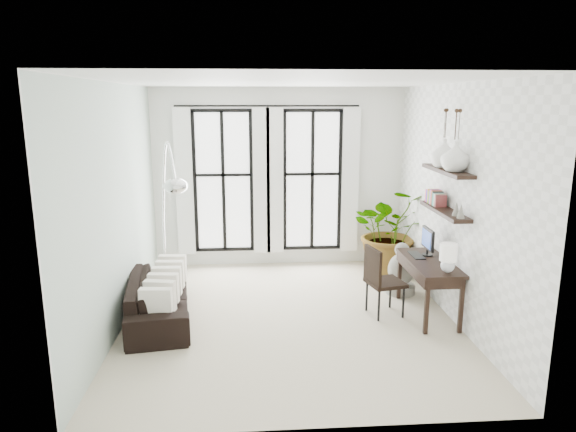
{
  "coord_description": "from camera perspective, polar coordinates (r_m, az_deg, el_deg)",
  "views": [
    {
      "loc": [
        -0.49,
        -6.67,
        2.95
      ],
      "look_at": [
        0.01,
        0.3,
        1.39
      ],
      "focal_mm": 32.0,
      "sensor_mm": 36.0,
      "label": 1
    }
  ],
  "objects": [
    {
      "name": "windows",
      "position": [
        9.21,
        -2.22,
        3.9
      ],
      "size": [
        3.26,
        0.13,
        2.65
      ],
      "color": "white",
      "rests_on": "wall_back"
    },
    {
      "name": "sofa",
      "position": [
        7.39,
        -14.17,
        -8.88
      ],
      "size": [
        1.07,
        2.11,
        0.59
      ],
      "primitive_type": "imported",
      "rotation": [
        0.0,
        0.0,
        1.72
      ],
      "color": "black",
      "rests_on": "floor"
    },
    {
      "name": "arc_lamp",
      "position": [
        7.59,
        -13.22,
        3.99
      ],
      "size": [
        0.74,
        1.54,
        2.41
      ],
      "color": "silver",
      "rests_on": "floor"
    },
    {
      "name": "wall_left",
      "position": [
        7.03,
        -18.5,
        0.85
      ],
      "size": [
        0.0,
        5.0,
        5.0
      ],
      "primitive_type": "plane",
      "rotation": [
        1.57,
        0.0,
        1.57
      ],
      "color": "#B3C7BA",
      "rests_on": "floor"
    },
    {
      "name": "plant",
      "position": [
        9.06,
        11.35,
        -1.58
      ],
      "size": [
        1.44,
        1.26,
        1.54
      ],
      "primitive_type": "imported",
      "rotation": [
        0.0,
        0.0,
        0.04
      ],
      "color": "#2D7228",
      "rests_on": "floor"
    },
    {
      "name": "throw_pillows",
      "position": [
        7.3,
        -13.48,
        -7.39
      ],
      "size": [
        0.4,
        1.52,
        0.4
      ],
      "color": "white",
      "rests_on": "sofa"
    },
    {
      "name": "floor",
      "position": [
        7.31,
        0.12,
        -11.23
      ],
      "size": [
        5.0,
        5.0,
        0.0
      ],
      "primitive_type": "plane",
      "color": "beige",
      "rests_on": "ground"
    },
    {
      "name": "wall_back",
      "position": [
        9.28,
        -1.0,
        4.23
      ],
      "size": [
        4.5,
        0.0,
        4.5
      ],
      "primitive_type": "plane",
      "rotation": [
        1.57,
        0.0,
        0.0
      ],
      "color": "white",
      "rests_on": "floor"
    },
    {
      "name": "vase_b",
      "position": [
        7.3,
        16.94,
        6.67
      ],
      "size": [
        0.37,
        0.37,
        0.38
      ],
      "primitive_type": "imported",
      "color": "white",
      "rests_on": "shelf_upper"
    },
    {
      "name": "desk_chair",
      "position": [
        7.3,
        10.17,
        -6.67
      ],
      "size": [
        0.57,
        0.57,
        0.99
      ],
      "rotation": [
        0.0,
        0.0,
        0.23
      ],
      "color": "black",
      "rests_on": "floor"
    },
    {
      "name": "ceiling",
      "position": [
        6.69,
        0.13,
        14.73
      ],
      "size": [
        5.0,
        5.0,
        0.0
      ],
      "primitive_type": "plane",
      "color": "white",
      "rests_on": "wall_back"
    },
    {
      "name": "wall_right",
      "position": [
        7.33,
        17.95,
        1.36
      ],
      "size": [
        0.0,
        5.0,
        5.0
      ],
      "primitive_type": "plane",
      "rotation": [
        1.57,
        0.0,
        -1.57
      ],
      "color": "white",
      "rests_on": "floor"
    },
    {
      "name": "buddha",
      "position": [
        8.25,
        12.45,
        -6.11
      ],
      "size": [
        0.46,
        0.46,
        0.82
      ],
      "color": "gray",
      "rests_on": "floor"
    },
    {
      "name": "vase_a",
      "position": [
        6.93,
        18.11,
        6.3
      ],
      "size": [
        0.37,
        0.37,
        0.38
      ],
      "primitive_type": "imported",
      "color": "white",
      "rests_on": "shelf_upper"
    },
    {
      "name": "wall_shelves",
      "position": [
        7.27,
        16.97,
        2.35
      ],
      "size": [
        0.25,
        1.3,
        0.6
      ],
      "color": "black",
      "rests_on": "wall_right"
    },
    {
      "name": "desk",
      "position": [
        7.36,
        15.51,
        -5.38
      ],
      "size": [
        0.57,
        1.34,
        1.18
      ],
      "color": "black",
      "rests_on": "floor"
    }
  ]
}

